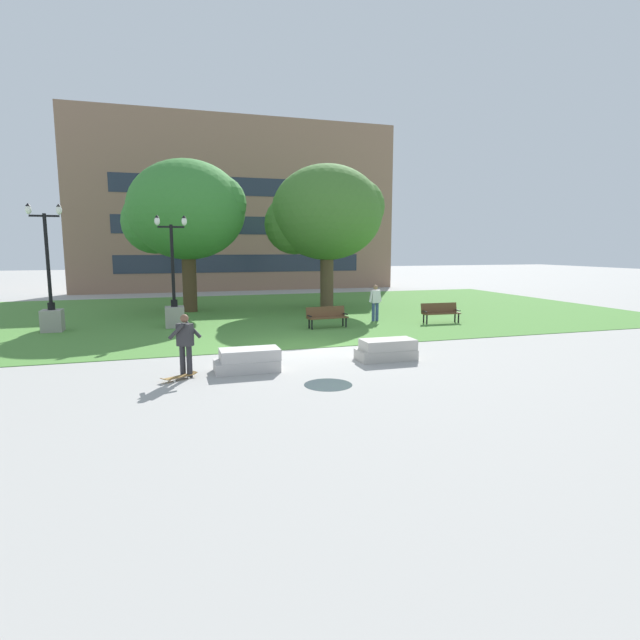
{
  "coord_description": "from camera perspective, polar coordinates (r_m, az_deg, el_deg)",
  "views": [
    {
      "loc": [
        -4.34,
        -16.25,
        3.46
      ],
      "look_at": [
        0.21,
        -1.4,
        1.2
      ],
      "focal_mm": 28.0,
      "sensor_mm": 36.0,
      "label": 1
    }
  ],
  "objects": [
    {
      "name": "park_bench_near_left",
      "position": [
        23.65,
        13.58,
        0.95
      ],
      "size": [
        1.82,
        0.61,
        0.9
      ],
      "color": "brown",
      "rests_on": "grass_lawn"
    },
    {
      "name": "tree_far_left",
      "position": [
        27.85,
        -15.13,
        11.88
      ],
      "size": [
        6.44,
        6.13,
        8.01
      ],
      "color": "#4C3823",
      "rests_on": "grass_lawn"
    },
    {
      "name": "person_bystander_near_lawn",
      "position": [
        23.63,
        6.35,
        2.21
      ],
      "size": [
        0.74,
        0.3,
        1.71
      ],
      "color": "#384C7A",
      "rests_on": "grass_lawn"
    },
    {
      "name": "puddle",
      "position": [
        12.79,
        0.93,
        -7.4
      ],
      "size": [
        1.24,
        1.24,
        0.01
      ],
      "primitive_type": "cylinder",
      "color": "#47515B",
      "rests_on": "ground"
    },
    {
      "name": "ground_plane",
      "position": [
        17.17,
        -2.04,
        -3.35
      ],
      "size": [
        140.0,
        140.0,
        0.0
      ],
      "primitive_type": "plane",
      "color": "#A3A09B"
    },
    {
      "name": "person_skateboarder",
      "position": [
        13.8,
        -15.15,
        -2.41
      ],
      "size": [
        0.9,
        0.46,
        1.71
      ],
      "color": "#28282D",
      "rests_on": "ground"
    },
    {
      "name": "park_bench_near_right",
      "position": [
        21.59,
        0.78,
        0.5
      ],
      "size": [
        1.84,
        0.7,
        0.9
      ],
      "color": "brown",
      "rests_on": "grass_lawn"
    },
    {
      "name": "lamp_post_center",
      "position": [
        22.53,
        -16.32,
        1.68
      ],
      "size": [
        1.32,
        0.8,
        4.81
      ],
      "color": "gray",
      "rests_on": "grass_lawn"
    },
    {
      "name": "tree_far_right",
      "position": [
        28.22,
        0.63,
        12.01
      ],
      "size": [
        6.45,
        6.14,
        7.97
      ],
      "color": "brown",
      "rests_on": "grass_lawn"
    },
    {
      "name": "grass_lawn",
      "position": [
        26.83,
        -7.58,
        0.82
      ],
      "size": [
        40.0,
        20.0,
        0.02
      ],
      "primitive_type": "cube",
      "color": "#4C8438",
      "rests_on": "ground"
    },
    {
      "name": "skateboard",
      "position": [
        13.75,
        -15.79,
        -6.25
      ],
      "size": [
        0.97,
        0.71,
        0.14
      ],
      "color": "olive",
      "rests_on": "ground"
    },
    {
      "name": "concrete_block_left",
      "position": [
        15.67,
        7.64,
        -3.4
      ],
      "size": [
        1.8,
        0.9,
        0.64
      ],
      "color": "#B2ADA3",
      "rests_on": "ground"
    },
    {
      "name": "concrete_block_center",
      "position": [
        14.26,
        -8.22,
        -4.59
      ],
      "size": [
        1.82,
        0.9,
        0.64
      ],
      "color": "#BCB7B2",
      "rests_on": "ground"
    },
    {
      "name": "building_facade_distant",
      "position": [
        41.31,
        -9.03,
        12.86
      ],
      "size": [
        25.94,
        1.03,
        13.68
      ],
      "color": "#8E6B56",
      "rests_on": "ground"
    },
    {
      "name": "lamp_post_left",
      "position": [
        23.3,
        -28.36,
        1.39
      ],
      "size": [
        1.32,
        0.8,
        5.2
      ],
      "color": "gray",
      "rests_on": "grass_lawn"
    }
  ]
}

